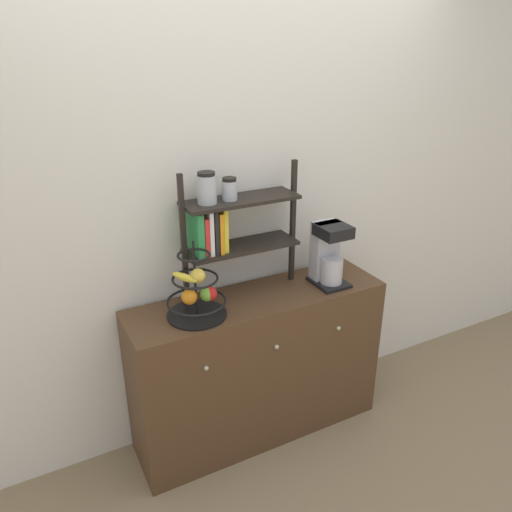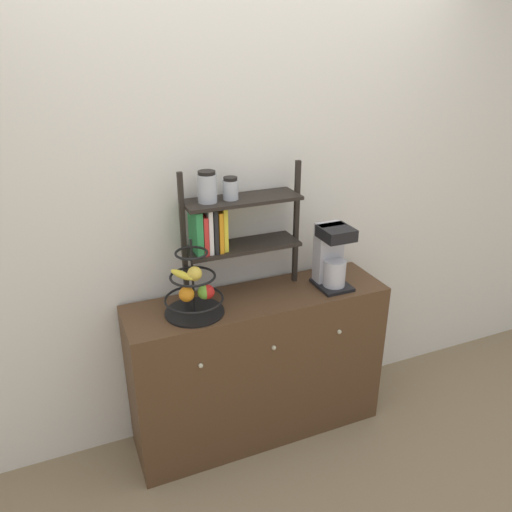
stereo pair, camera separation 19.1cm
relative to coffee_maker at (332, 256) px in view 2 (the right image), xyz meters
name	(u,v)px [view 2 (the right image)]	position (x,y,z in m)	size (l,w,h in m)	color
ground_plane	(272,449)	(-0.42, -0.17, -1.05)	(12.00, 12.00, 0.00)	#847051
wall_back	(241,207)	(-0.42, 0.26, 0.25)	(7.00, 0.05, 2.60)	silver
sideboard	(258,366)	(-0.42, 0.02, -0.61)	(1.40, 0.41, 0.88)	#4C331E
coffee_maker	(332,256)	(0.00, 0.00, 0.00)	(0.17, 0.21, 0.35)	black
fruit_stand	(195,291)	(-0.77, -0.01, -0.05)	(0.30, 0.30, 0.39)	black
shelf_hutch	(224,221)	(-0.56, 0.13, 0.24)	(0.64, 0.20, 0.68)	black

